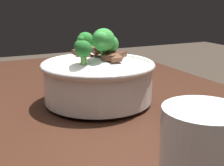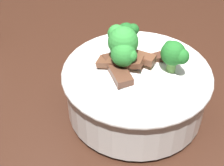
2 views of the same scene
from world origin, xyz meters
name	(u,v)px [view 2 (image 2 of 2)]	position (x,y,z in m)	size (l,w,h in m)	color
dining_table	(136,104)	(0.00, 0.00, 0.69)	(1.21, 0.94, 0.77)	#381E14
rice_bowl	(136,84)	(0.02, -0.10, 0.84)	(0.25, 0.25, 0.17)	white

